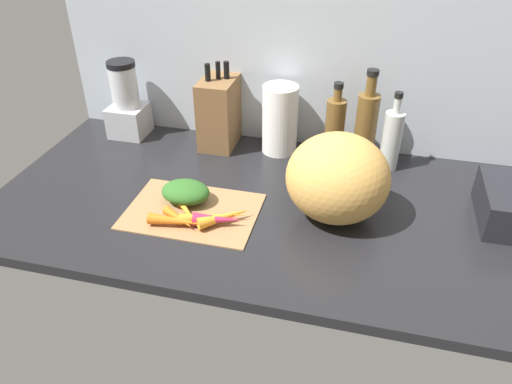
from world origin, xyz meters
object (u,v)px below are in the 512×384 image
(bottle_1, at_px, (366,127))
(blender_appliance, at_px, (127,104))
(carrot_4, at_px, (218,218))
(carrot_0, at_px, (214,217))
(carrot_1, at_px, (188,212))
(winter_squash, at_px, (337,178))
(carrot_2, at_px, (225,217))
(carrot_3, at_px, (217,220))
(paper_towel_roll, at_px, (280,119))
(cutting_board, at_px, (192,211))
(carrot_5, at_px, (179,221))
(bottle_2, at_px, (391,139))
(bottle_0, at_px, (335,129))
(carrot_6, at_px, (179,218))
(knife_block, at_px, (219,112))

(bottle_1, bearing_deg, blender_appliance, 179.76)
(blender_appliance, bearing_deg, carrot_4, -43.21)
(carrot_0, height_order, carrot_1, carrot_0)
(winter_squash, xyz_separation_m, bottle_1, (0.05, 0.32, 0.00))
(carrot_2, bearing_deg, carrot_3, -128.18)
(carrot_0, height_order, paper_towel_roll, paper_towel_roll)
(cutting_board, xyz_separation_m, carrot_5, (-0.01, -0.08, 0.02))
(carrot_2, bearing_deg, carrot_4, -159.32)
(bottle_2, bearing_deg, winter_squash, -114.12)
(blender_appliance, distance_m, bottle_0, 0.71)
(winter_squash, xyz_separation_m, paper_towel_roll, (-0.22, 0.33, -0.01))
(winter_squash, bearing_deg, carrot_2, -158.71)
(cutting_board, relative_size, bottle_1, 1.17)
(carrot_3, xyz_separation_m, bottle_0, (0.25, 0.43, 0.08))
(carrot_3, distance_m, carrot_6, 0.10)
(carrot_1, xyz_separation_m, blender_appliance, (-0.38, 0.43, 0.09))
(winter_squash, bearing_deg, paper_towel_roll, 123.76)
(bottle_1, bearing_deg, carrot_6, -134.18)
(knife_block, distance_m, blender_appliance, 0.33)
(paper_towel_roll, bearing_deg, carrot_1, -110.23)
(carrot_3, distance_m, carrot_5, 0.10)
(carrot_6, distance_m, bottle_0, 0.57)
(carrot_1, height_order, paper_towel_roll, paper_towel_roll)
(carrot_6, height_order, bottle_1, bottle_1)
(bottle_1, bearing_deg, winter_squash, -99.36)
(carrot_5, bearing_deg, carrot_6, 111.35)
(blender_appliance, xyz_separation_m, bottle_1, (0.81, -0.00, 0.01))
(carrot_5, height_order, carrot_6, carrot_5)
(bottle_1, bearing_deg, carrot_3, -127.65)
(carrot_6, xyz_separation_m, bottle_2, (0.53, 0.44, 0.08))
(carrot_1, height_order, carrot_3, carrot_3)
(carrot_2, xyz_separation_m, bottle_1, (0.33, 0.42, 0.10))
(carrot_2, height_order, knife_block, knife_block)
(cutting_board, bearing_deg, carrot_4, -24.03)
(bottle_0, distance_m, bottle_1, 0.10)
(winter_squash, relative_size, knife_block, 0.95)
(carrot_1, relative_size, carrot_4, 1.65)
(carrot_6, height_order, paper_towel_roll, paper_towel_roll)
(carrot_2, height_order, blender_appliance, blender_appliance)
(winter_squash, height_order, bottle_1, bottle_1)
(carrot_6, bearing_deg, bottle_0, 51.85)
(carrot_2, bearing_deg, bottle_0, 60.53)
(carrot_2, distance_m, carrot_6, 0.12)
(blender_appliance, bearing_deg, cutting_board, -46.46)
(carrot_0, bearing_deg, paper_towel_roll, 79.17)
(carrot_0, relative_size, bottle_2, 0.71)
(carrot_4, bearing_deg, bottle_1, 51.39)
(bottle_0, bearing_deg, carrot_6, -128.15)
(cutting_board, relative_size, winter_squash, 1.33)
(carrot_0, bearing_deg, knife_block, 105.19)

